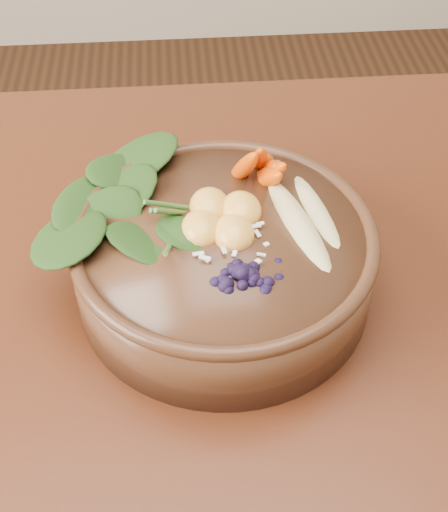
{
  "coord_description": "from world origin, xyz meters",
  "views": [
    {
      "loc": [
        -0.0,
        -0.46,
        1.31
      ],
      "look_at": [
        0.04,
        0.04,
        0.8
      ],
      "focal_mm": 50.0,
      "sensor_mm": 36.0,
      "label": 1
    }
  ],
  "objects_px": {
    "kale_heap": "(163,184)",
    "carrot_cluster": "(256,143)",
    "stoneware_bowl": "(224,263)",
    "mandarin_cluster": "(221,208)",
    "blueberry_pile": "(245,263)",
    "banana_halves": "(308,205)",
    "dining_table": "(194,377)"
  },
  "relations": [
    {
      "from": "dining_table",
      "to": "banana_halves",
      "type": "distance_m",
      "value": 0.23
    },
    {
      "from": "carrot_cluster",
      "to": "kale_heap",
      "type": "bearing_deg",
      "value": -169.49
    },
    {
      "from": "dining_table",
      "to": "stoneware_bowl",
      "type": "xyz_separation_m",
      "value": [
        0.04,
        0.04,
        0.13
      ]
    },
    {
      "from": "dining_table",
      "to": "stoneware_bowl",
      "type": "bearing_deg",
      "value": 49.01
    },
    {
      "from": "kale_heap",
      "to": "carrot_cluster",
      "type": "bearing_deg",
      "value": 20.2
    },
    {
      "from": "banana_halves",
      "to": "mandarin_cluster",
      "type": "xyz_separation_m",
      "value": [
        -0.09,
        0.0,
        0.0
      ]
    },
    {
      "from": "dining_table",
      "to": "carrot_cluster",
      "type": "bearing_deg",
      "value": 59.84
    },
    {
      "from": "stoneware_bowl",
      "to": "carrot_cluster",
      "type": "height_order",
      "value": "carrot_cluster"
    },
    {
      "from": "blueberry_pile",
      "to": "dining_table",
      "type": "bearing_deg",
      "value": 159.22
    },
    {
      "from": "carrot_cluster",
      "to": "stoneware_bowl",
      "type": "bearing_deg",
      "value": -123.69
    },
    {
      "from": "stoneware_bowl",
      "to": "kale_heap",
      "type": "relative_size",
      "value": 1.53
    },
    {
      "from": "stoneware_bowl",
      "to": "mandarin_cluster",
      "type": "relative_size",
      "value": 3.15
    },
    {
      "from": "kale_heap",
      "to": "banana_halves",
      "type": "bearing_deg",
      "value": -13.86
    },
    {
      "from": "dining_table",
      "to": "blueberry_pile",
      "type": "distance_m",
      "value": 0.2
    },
    {
      "from": "kale_heap",
      "to": "carrot_cluster",
      "type": "distance_m",
      "value": 0.1
    },
    {
      "from": "blueberry_pile",
      "to": "banana_halves",
      "type": "bearing_deg",
      "value": 48.17
    },
    {
      "from": "carrot_cluster",
      "to": "mandarin_cluster",
      "type": "bearing_deg",
      "value": -129.81
    },
    {
      "from": "dining_table",
      "to": "kale_heap",
      "type": "distance_m",
      "value": 0.22
    },
    {
      "from": "kale_heap",
      "to": "mandarin_cluster",
      "type": "xyz_separation_m",
      "value": [
        0.06,
        -0.03,
        -0.01
      ]
    },
    {
      "from": "dining_table",
      "to": "carrot_cluster",
      "type": "relative_size",
      "value": 19.22
    },
    {
      "from": "carrot_cluster",
      "to": "blueberry_pile",
      "type": "height_order",
      "value": "carrot_cluster"
    },
    {
      "from": "dining_table",
      "to": "mandarin_cluster",
      "type": "relative_size",
      "value": 16.72
    },
    {
      "from": "stoneware_bowl",
      "to": "mandarin_cluster",
      "type": "distance_m",
      "value": 0.06
    },
    {
      "from": "kale_heap",
      "to": "dining_table",
      "type": "bearing_deg",
      "value": -78.11
    },
    {
      "from": "kale_heap",
      "to": "banana_halves",
      "type": "relative_size",
      "value": 1.13
    },
    {
      "from": "stoneware_bowl",
      "to": "kale_heap",
      "type": "height_order",
      "value": "kale_heap"
    },
    {
      "from": "mandarin_cluster",
      "to": "blueberry_pile",
      "type": "distance_m",
      "value": 0.08
    },
    {
      "from": "banana_halves",
      "to": "blueberry_pile",
      "type": "distance_m",
      "value": 0.11
    },
    {
      "from": "blueberry_pile",
      "to": "carrot_cluster",
      "type": "bearing_deg",
      "value": 80.14
    },
    {
      "from": "stoneware_bowl",
      "to": "blueberry_pile",
      "type": "xyz_separation_m",
      "value": [
        0.01,
        -0.06,
        0.06
      ]
    },
    {
      "from": "kale_heap",
      "to": "blueberry_pile",
      "type": "distance_m",
      "value": 0.13
    },
    {
      "from": "kale_heap",
      "to": "blueberry_pile",
      "type": "xyz_separation_m",
      "value": [
        0.07,
        -0.11,
        -0.0
      ]
    }
  ]
}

